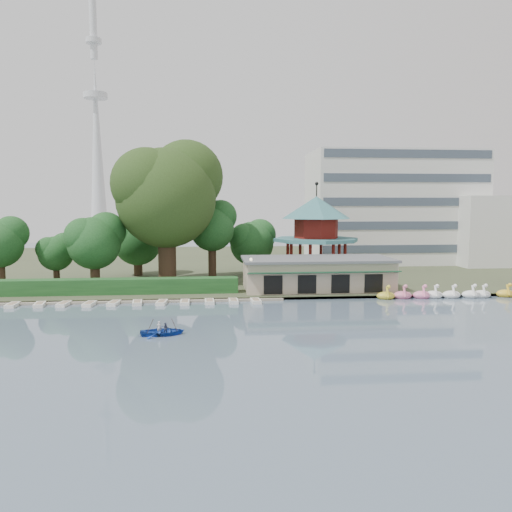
{
  "coord_description": "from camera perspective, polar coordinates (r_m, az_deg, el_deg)",
  "views": [
    {
      "loc": [
        -3.16,
        -38.91,
        10.86
      ],
      "look_at": [
        2.0,
        18.0,
        5.0
      ],
      "focal_mm": 35.0,
      "sensor_mm": 36.0,
      "label": 1
    }
  ],
  "objects": [
    {
      "name": "pavilion",
      "position": [
        72.59,
        6.89,
        3.15
      ],
      "size": [
        12.4,
        12.4,
        13.5
      ],
      "color": "tan",
      "rests_on": "shore"
    },
    {
      "name": "shore",
      "position": [
        91.59,
        -3.17,
        -0.84
      ],
      "size": [
        220.0,
        70.0,
        0.4
      ],
      "primitive_type": "cube",
      "color": "#424930",
      "rests_on": "ground"
    },
    {
      "name": "broadcast_tower",
      "position": [
        184.53,
        -17.74,
        12.78
      ],
      "size": [
        8.0,
        8.0,
        96.0
      ],
      "color": "silver",
      "rests_on": "ground"
    },
    {
      "name": "hedge",
      "position": [
        61.33,
        -16.27,
        -3.35
      ],
      "size": [
        30.0,
        2.0,
        1.8
      ],
      "primitive_type": "cube",
      "color": "#205222",
      "rests_on": "shore"
    },
    {
      "name": "embankment",
      "position": [
        57.31,
        -1.94,
        -4.92
      ],
      "size": [
        220.0,
        0.6,
        0.3
      ],
      "primitive_type": "cube",
      "color": "gray",
      "rests_on": "ground"
    },
    {
      "name": "office_building",
      "position": [
        94.94,
        17.06,
        4.92
      ],
      "size": [
        38.0,
        18.0,
        20.0
      ],
      "color": "silver",
      "rests_on": "shore"
    },
    {
      "name": "big_tree",
      "position": [
        67.38,
        -10.08,
        7.35
      ],
      "size": [
        14.47,
        13.48,
        19.23
      ],
      "color": "#3A281C",
      "rests_on": "shore"
    },
    {
      "name": "small_trees",
      "position": [
        71.41,
        -12.67,
        2.01
      ],
      "size": [
        39.9,
        17.0,
        11.2
      ],
      "color": "#3A281C",
      "rests_on": "shore"
    },
    {
      "name": "boathouse",
      "position": [
        62.86,
        6.96,
        -1.95
      ],
      "size": [
        18.6,
        9.39,
        3.9
      ],
      "color": "tan",
      "rests_on": "shore"
    },
    {
      "name": "lamp_post",
      "position": [
        58.58,
        -0.58,
        -1.52
      ],
      "size": [
        0.36,
        0.36,
        4.28
      ],
      "color": "black",
      "rests_on": "shore"
    },
    {
      "name": "swan_boats",
      "position": [
        63.22,
        21.67,
        -4.09
      ],
      "size": [
        19.59,
        2.09,
        1.92
      ],
      "color": "gold",
      "rests_on": "ground"
    },
    {
      "name": "ground_plane",
      "position": [
        40.52,
        -0.52,
        -9.69
      ],
      "size": [
        220.0,
        220.0,
        0.0
      ],
      "primitive_type": "plane",
      "color": "slate",
      "rests_on": "ground"
    },
    {
      "name": "rowboat_with_passengers",
      "position": [
        42.96,
        -10.64,
        -8.15
      ],
      "size": [
        5.5,
        4.19,
        2.01
      ],
      "color": "#183D9E",
      "rests_on": "ground"
    },
    {
      "name": "moored_rowboats",
      "position": [
        56.57,
        -14.69,
        -5.22
      ],
      "size": [
        29.79,
        2.62,
        0.36
      ],
      "color": "white",
      "rests_on": "ground"
    },
    {
      "name": "dock",
      "position": [
        57.81,
        -13.94,
        -5.03
      ],
      "size": [
        34.0,
        1.6,
        0.24
      ],
      "primitive_type": "cube",
      "color": "gray",
      "rests_on": "ground"
    }
  ]
}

